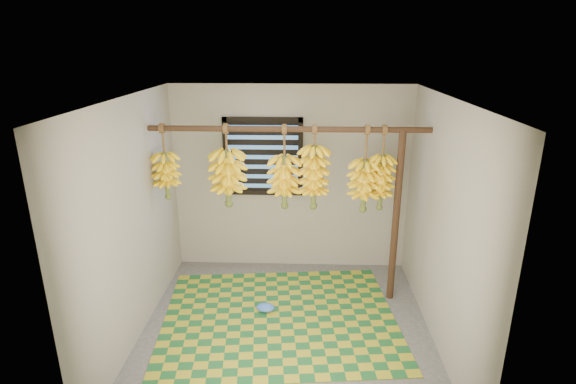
{
  "coord_description": "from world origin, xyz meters",
  "views": [
    {
      "loc": [
        0.18,
        -3.99,
        2.87
      ],
      "look_at": [
        0.0,
        0.55,
        1.35
      ],
      "focal_mm": 28.0,
      "sensor_mm": 36.0,
      "label": 1
    }
  ],
  "objects_px": {
    "plastic_bag": "(266,308)",
    "banana_bunch_e": "(364,186)",
    "banana_bunch_c": "(285,182)",
    "banana_bunch_f": "(381,182)",
    "support_post": "(396,219)",
    "banana_bunch_d": "(314,177)",
    "banana_bunch_b": "(228,178)",
    "woven_mat": "(280,318)",
    "banana_bunch_a": "(166,175)"
  },
  "relations": [
    {
      "from": "banana_bunch_d",
      "to": "banana_bunch_f",
      "type": "bearing_deg",
      "value": -0.0
    },
    {
      "from": "plastic_bag",
      "to": "banana_bunch_a",
      "type": "bearing_deg",
      "value": 162.01
    },
    {
      "from": "woven_mat",
      "to": "banana_bunch_f",
      "type": "distance_m",
      "value": 1.85
    },
    {
      "from": "woven_mat",
      "to": "banana_bunch_c",
      "type": "xyz_separation_m",
      "value": [
        0.04,
        0.48,
        1.41
      ]
    },
    {
      "from": "banana_bunch_f",
      "to": "support_post",
      "type": "bearing_deg",
      "value": 0.0
    },
    {
      "from": "support_post",
      "to": "plastic_bag",
      "type": "relative_size",
      "value": 9.64
    },
    {
      "from": "plastic_bag",
      "to": "banana_bunch_a",
      "type": "distance_m",
      "value": 1.84
    },
    {
      "from": "banana_bunch_e",
      "to": "plastic_bag",
      "type": "bearing_deg",
      "value": -161.45
    },
    {
      "from": "banana_bunch_a",
      "to": "plastic_bag",
      "type": "bearing_deg",
      "value": -17.99
    },
    {
      "from": "plastic_bag",
      "to": "banana_bunch_b",
      "type": "height_order",
      "value": "banana_bunch_b"
    },
    {
      "from": "banana_bunch_e",
      "to": "banana_bunch_b",
      "type": "bearing_deg",
      "value": 180.0
    },
    {
      "from": "plastic_bag",
      "to": "banana_bunch_f",
      "type": "distance_m",
      "value": 1.89
    },
    {
      "from": "woven_mat",
      "to": "banana_bunch_c",
      "type": "distance_m",
      "value": 1.49
    },
    {
      "from": "support_post",
      "to": "banana_bunch_d",
      "type": "bearing_deg",
      "value": 180.0
    },
    {
      "from": "banana_bunch_d",
      "to": "banana_bunch_e",
      "type": "relative_size",
      "value": 0.97
    },
    {
      "from": "plastic_bag",
      "to": "support_post",
      "type": "bearing_deg",
      "value": 13.97
    },
    {
      "from": "banana_bunch_c",
      "to": "banana_bunch_b",
      "type": "bearing_deg",
      "value": -180.0
    },
    {
      "from": "support_post",
      "to": "banana_bunch_c",
      "type": "relative_size",
      "value": 2.15
    },
    {
      "from": "support_post",
      "to": "banana_bunch_d",
      "type": "xyz_separation_m",
      "value": [
        -0.92,
        0.0,
        0.47
      ]
    },
    {
      "from": "banana_bunch_a",
      "to": "banana_bunch_f",
      "type": "distance_m",
      "value": 2.36
    },
    {
      "from": "woven_mat",
      "to": "banana_bunch_e",
      "type": "relative_size",
      "value": 2.61
    },
    {
      "from": "banana_bunch_e",
      "to": "banana_bunch_d",
      "type": "bearing_deg",
      "value": 180.0
    },
    {
      "from": "support_post",
      "to": "banana_bunch_b",
      "type": "bearing_deg",
      "value": -180.0
    },
    {
      "from": "support_post",
      "to": "banana_bunch_f",
      "type": "bearing_deg",
      "value": -180.0
    },
    {
      "from": "support_post",
      "to": "banana_bunch_e",
      "type": "xyz_separation_m",
      "value": [
        -0.37,
        -0.0,
        0.39
      ]
    },
    {
      "from": "support_post",
      "to": "banana_bunch_e",
      "type": "relative_size",
      "value": 2.08
    },
    {
      "from": "banana_bunch_c",
      "to": "banana_bunch_e",
      "type": "bearing_deg",
      "value": -0.0
    },
    {
      "from": "banana_bunch_e",
      "to": "banana_bunch_f",
      "type": "height_order",
      "value": "same"
    },
    {
      "from": "banana_bunch_b",
      "to": "banana_bunch_c",
      "type": "xyz_separation_m",
      "value": [
        0.62,
        0.0,
        -0.04
      ]
    },
    {
      "from": "banana_bunch_a",
      "to": "banana_bunch_f",
      "type": "relative_size",
      "value": 0.9
    },
    {
      "from": "banana_bunch_b",
      "to": "banana_bunch_c",
      "type": "relative_size",
      "value": 0.98
    },
    {
      "from": "banana_bunch_b",
      "to": "support_post",
      "type": "bearing_deg",
      "value": 0.0
    },
    {
      "from": "banana_bunch_b",
      "to": "banana_bunch_e",
      "type": "relative_size",
      "value": 0.95
    },
    {
      "from": "banana_bunch_c",
      "to": "support_post",
      "type": "bearing_deg",
      "value": 0.0
    },
    {
      "from": "banana_bunch_a",
      "to": "banana_bunch_d",
      "type": "relative_size",
      "value": 0.9
    },
    {
      "from": "banana_bunch_c",
      "to": "banana_bunch_f",
      "type": "bearing_deg",
      "value": -0.0
    },
    {
      "from": "plastic_bag",
      "to": "banana_bunch_b",
      "type": "distance_m",
      "value": 1.51
    },
    {
      "from": "plastic_bag",
      "to": "banana_bunch_e",
      "type": "distance_m",
      "value": 1.75
    },
    {
      "from": "plastic_bag",
      "to": "banana_bunch_b",
      "type": "bearing_deg",
      "value": 139.67
    },
    {
      "from": "banana_bunch_e",
      "to": "woven_mat",
      "type": "bearing_deg",
      "value": -152.21
    },
    {
      "from": "plastic_bag",
      "to": "banana_bunch_e",
      "type": "xyz_separation_m",
      "value": [
        1.07,
        0.36,
        1.33
      ]
    },
    {
      "from": "support_post",
      "to": "woven_mat",
      "type": "xyz_separation_m",
      "value": [
        -1.28,
        -0.48,
        -0.99
      ]
    },
    {
      "from": "banana_bunch_d",
      "to": "banana_bunch_a",
      "type": "bearing_deg",
      "value": 180.0
    },
    {
      "from": "support_post",
      "to": "banana_bunch_e",
      "type": "height_order",
      "value": "banana_bunch_e"
    },
    {
      "from": "support_post",
      "to": "banana_bunch_c",
      "type": "bearing_deg",
      "value": 180.0
    },
    {
      "from": "support_post",
      "to": "banana_bunch_a",
      "type": "xyz_separation_m",
      "value": [
        -2.55,
        0.0,
        0.48
      ]
    },
    {
      "from": "support_post",
      "to": "banana_bunch_d",
      "type": "height_order",
      "value": "banana_bunch_d"
    },
    {
      "from": "woven_mat",
      "to": "banana_bunch_e",
      "type": "bearing_deg",
      "value": 27.79
    },
    {
      "from": "banana_bunch_f",
      "to": "banana_bunch_e",
      "type": "bearing_deg",
      "value": 180.0
    },
    {
      "from": "banana_bunch_f",
      "to": "plastic_bag",
      "type": "bearing_deg",
      "value": -163.98
    }
  ]
}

